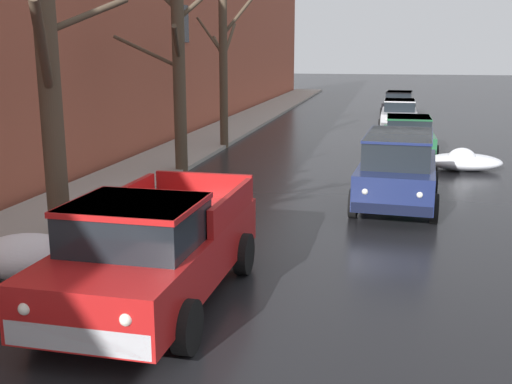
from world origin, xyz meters
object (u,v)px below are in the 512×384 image
Objects in this scene: sedan_green_parked_kerbside_mid at (408,135)px; sedan_silver_parked_far_down_block at (399,114)px; pickup_truck_red_approaching_near_lane at (153,249)px; suv_darkblue_parked_kerbside_close at (398,167)px; fire_hydrant at (93,233)px; sedan_black_queued_behind_truck at (399,103)px; bare_tree_second_along_sidewalk at (52,103)px; bare_tree_mid_block at (178,51)px; bare_tree_far_down_block at (224,59)px.

sedan_silver_parked_far_down_block is at bearing 91.62° from sedan_green_parked_kerbside_mid.
sedan_green_parked_kerbside_mid is (4.11, 14.79, -0.13)m from pickup_truck_red_approaching_near_lane.
suv_darkblue_parked_kerbside_close is 6.22× the size of fire_hydrant.
fire_hydrant is at bearing -106.34° from sedan_silver_parked_far_down_block.
sedan_black_queued_behind_truck is (3.94, 28.80, -0.13)m from pickup_truck_red_approaching_near_lane.
bare_tree_mid_block is (-0.06, 7.47, 0.94)m from bare_tree_second_along_sidewalk.
sedan_green_parked_kerbside_mid is 14.06m from fire_hydrant.
bare_tree_mid_block is 14.77m from sedan_silver_parked_far_down_block.
bare_tree_far_down_block is at bearing 128.61° from suv_darkblue_parked_kerbside_close.
bare_tree_mid_block reaches higher than bare_tree_far_down_block.
sedan_black_queued_behind_truck is 27.30m from fire_hydrant.
bare_tree_second_along_sidewalk is 7.45× the size of fire_hydrant.
bare_tree_second_along_sidewalk is 1.06× the size of pickup_truck_red_approaching_near_lane.
sedan_silver_parked_far_down_block is at bearing 80.24° from pickup_truck_red_approaching_near_lane.
bare_tree_second_along_sidewalk is 0.73× the size of bare_tree_mid_block.
sedan_green_parked_kerbside_mid is at bearing 86.68° from suv_darkblue_parked_kerbside_close.
bare_tree_second_along_sidewalk is 12.79m from bare_tree_far_down_block.
bare_tree_mid_block is 1.12× the size of bare_tree_far_down_block.
bare_tree_far_down_block is 15.70m from pickup_truck_red_approaching_near_lane.
pickup_truck_red_approaching_near_lane is 22.96m from sedan_silver_parked_far_down_block.
bare_tree_second_along_sidewalk is at bearing 163.03° from fire_hydrant.
bare_tree_second_along_sidewalk is at bearing -104.58° from sedan_black_queued_behind_truck.
fire_hydrant is (-6.21, -12.61, -0.40)m from sedan_green_parked_kerbside_mid.
suv_darkblue_parked_kerbside_close reaches higher than fire_hydrant.
sedan_green_parked_kerbside_mid is at bearing 74.46° from pickup_truck_red_approaching_near_lane.
bare_tree_far_down_block is at bearing 90.15° from bare_tree_second_along_sidewalk.
pickup_truck_red_approaching_near_lane reaches higher than fire_hydrant.
suv_darkblue_parked_kerbside_close is at bearing -90.75° from sedan_black_queued_behind_truck.
pickup_truck_red_approaching_near_lane is 1.17× the size of sedan_silver_parked_far_down_block.
suv_darkblue_parked_kerbside_close is at bearing -90.85° from sedan_silver_parked_far_down_block.
pickup_truck_red_approaching_near_lane reaches higher than sedan_green_parked_kerbside_mid.
bare_tree_far_down_block is (0.02, 5.31, -0.30)m from bare_tree_mid_block.
bare_tree_second_along_sidewalk is 1.24× the size of sedan_silver_parked_far_down_block.
sedan_silver_parked_far_down_block is (-0.22, 7.84, 0.00)m from sedan_green_parked_kerbside_mid.
pickup_truck_red_approaching_near_lane reaches higher than sedan_black_queued_behind_truck.
suv_darkblue_parked_kerbside_close is 15.70m from sedan_silver_parked_far_down_block.
bare_tree_mid_block reaches higher than pickup_truck_red_approaching_near_lane.
sedan_black_queued_behind_truck is at bearing 63.11° from bare_tree_far_down_block.
pickup_truck_red_approaching_near_lane is at bearing -99.76° from sedan_silver_parked_far_down_block.
suv_darkblue_parked_kerbside_close is 21.87m from sedan_black_queued_behind_truck.
pickup_truck_red_approaching_near_lane is at bearing -79.01° from bare_tree_far_down_block.
sedan_green_parked_kerbside_mid is at bearing -89.31° from sedan_black_queued_behind_truck.
bare_tree_mid_block is 1.61× the size of sedan_black_queued_behind_truck.
pickup_truck_red_approaching_near_lane is at bearing -117.81° from suv_darkblue_parked_kerbside_close.
bare_tree_second_along_sidewalk is at bearing -119.63° from sedan_green_parked_kerbside_mid.
bare_tree_far_down_block is 1.48× the size of suv_darkblue_parked_kerbside_close.
sedan_silver_parked_far_down_block is at bearing 61.65° from bare_tree_mid_block.
sedan_silver_parked_far_down_block is 6.18m from sedan_black_queued_behind_truck.
bare_tree_second_along_sidewalk reaches higher than sedan_green_parked_kerbside_mid.
sedan_black_queued_behind_truck is at bearing 82.20° from pickup_truck_red_approaching_near_lane.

